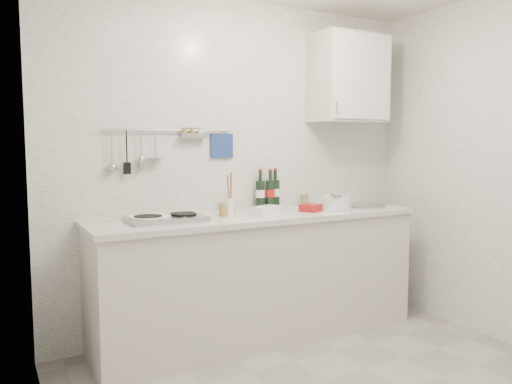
{
  "coord_description": "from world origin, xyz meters",
  "views": [
    {
      "loc": [
        -1.74,
        -2.02,
        1.43
      ],
      "look_at": [
        -0.13,
        0.9,
        1.1
      ],
      "focal_mm": 35.0,
      "sensor_mm": 36.0,
      "label": 1
    }
  ],
  "objects_px": {
    "plate_stack_hob": "(149,219)",
    "wine_bottles": "(269,189)",
    "wall_cabinet": "(349,79)",
    "plate_stack_sink": "(336,203)",
    "utensil_crock": "(230,203)"
  },
  "relations": [
    {
      "from": "plate_stack_hob",
      "to": "wine_bottles",
      "type": "xyz_separation_m",
      "value": [
        1.02,
        0.22,
        0.13
      ]
    },
    {
      "from": "wall_cabinet",
      "to": "plate_stack_sink",
      "type": "relative_size",
      "value": 2.56
    },
    {
      "from": "plate_stack_hob",
      "to": "utensil_crock",
      "type": "bearing_deg",
      "value": 10.94
    },
    {
      "from": "wall_cabinet",
      "to": "utensil_crock",
      "type": "bearing_deg",
      "value": 179.0
    },
    {
      "from": "wall_cabinet",
      "to": "wine_bottles",
      "type": "bearing_deg",
      "value": 170.73
    },
    {
      "from": "wall_cabinet",
      "to": "wine_bottles",
      "type": "relative_size",
      "value": 2.26
    },
    {
      "from": "wall_cabinet",
      "to": "utensil_crock",
      "type": "relative_size",
      "value": 2.34
    },
    {
      "from": "wine_bottles",
      "to": "plate_stack_hob",
      "type": "bearing_deg",
      "value": -168.03
    },
    {
      "from": "wall_cabinet",
      "to": "utensil_crock",
      "type": "xyz_separation_m",
      "value": [
        -1.07,
        0.02,
        -0.96
      ]
    },
    {
      "from": "plate_stack_hob",
      "to": "utensil_crock",
      "type": "distance_m",
      "value": 0.66
    },
    {
      "from": "wine_bottles",
      "to": "wall_cabinet",
      "type": "bearing_deg",
      "value": -9.27
    },
    {
      "from": "plate_stack_hob",
      "to": "plate_stack_sink",
      "type": "distance_m",
      "value": 1.46
    },
    {
      "from": "wall_cabinet",
      "to": "plate_stack_sink",
      "type": "xyz_separation_m",
      "value": [
        -0.25,
        -0.18,
        -0.98
      ]
    },
    {
      "from": "wall_cabinet",
      "to": "plate_stack_hob",
      "type": "distance_m",
      "value": 1.99
    },
    {
      "from": "plate_stack_hob",
      "to": "utensil_crock",
      "type": "xyz_separation_m",
      "value": [
        0.64,
        0.12,
        0.05
      ]
    }
  ]
}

